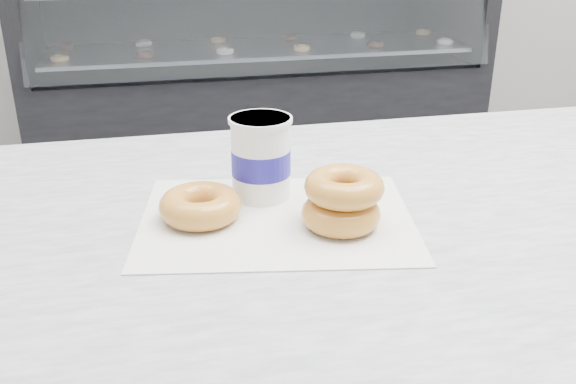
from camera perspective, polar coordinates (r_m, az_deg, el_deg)
name	(u,v)px	position (r m, az deg, el deg)	size (l,w,h in m)	color
display_case	(258,64)	(3.56, -2.66, 11.26)	(2.40, 0.74, 1.25)	black
wax_paper	(277,219)	(0.81, -1.00, -2.37)	(0.34, 0.26, 0.00)	silver
donut_single	(200,206)	(0.81, -7.80, -1.21)	(0.10, 0.10, 0.04)	gold
donut_stack	(342,200)	(0.78, 4.86, -0.73)	(0.10, 0.10, 0.07)	gold
coffee_cup	(261,157)	(0.85, -2.42, 3.11)	(0.10, 0.10, 0.11)	white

